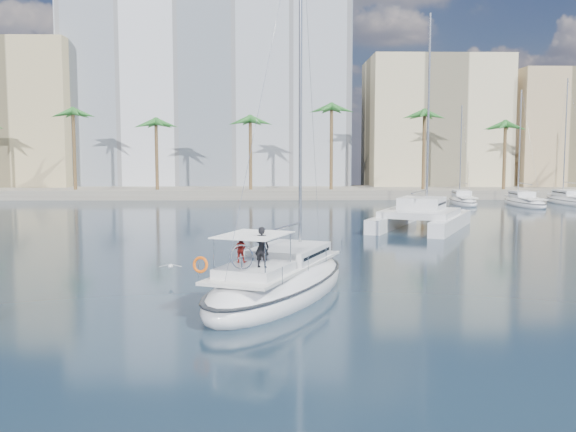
{
  "coord_description": "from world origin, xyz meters",
  "views": [
    {
      "loc": [
        -2.04,
        -27.45,
        6.07
      ],
      "look_at": [
        -1.45,
        1.5,
        3.19
      ],
      "focal_mm": 40.0,
      "sensor_mm": 36.0,
      "label": 1
    }
  ],
  "objects": [
    {
      "name": "ground",
      "position": [
        0.0,
        0.0,
        0.0
      ],
      "size": [
        160.0,
        160.0,
        0.0
      ],
      "primitive_type": "plane",
      "color": "black",
      "rests_on": "ground"
    },
    {
      "name": "quay",
      "position": [
        0.0,
        61.0,
        0.6
      ],
      "size": [
        120.0,
        14.0,
        1.2
      ],
      "primitive_type": "cube",
      "color": "gray",
      "rests_on": "ground"
    },
    {
      "name": "building_modern",
      "position": [
        -12.0,
        73.0,
        14.0
      ],
      "size": [
        42.0,
        16.0,
        28.0
      ],
      "primitive_type": "cube",
      "color": "silver",
      "rests_on": "ground"
    },
    {
      "name": "building_tan_left",
      "position": [
        -42.0,
        69.0,
        11.0
      ],
      "size": [
        22.0,
        14.0,
        22.0
      ],
      "primitive_type": "cube",
      "color": "tan",
      "rests_on": "ground"
    },
    {
      "name": "building_beige",
      "position": [
        22.0,
        70.0,
        10.0
      ],
      "size": [
        20.0,
        14.0,
        20.0
      ],
      "primitive_type": "cube",
      "color": "#C9BA90",
      "rests_on": "ground"
    },
    {
      "name": "building_tan_right",
      "position": [
        42.0,
        68.0,
        9.0
      ],
      "size": [
        18.0,
        12.0,
        18.0
      ],
      "primitive_type": "cube",
      "color": "tan",
      "rests_on": "ground"
    },
    {
      "name": "palm_left",
      "position": [
        -34.0,
        57.0,
        10.28
      ],
      "size": [
        3.6,
        3.6,
        12.3
      ],
      "color": "brown",
      "rests_on": "ground"
    },
    {
      "name": "palm_centre",
      "position": [
        0.0,
        57.0,
        10.28
      ],
      "size": [
        3.6,
        3.6,
        12.3
      ],
      "color": "brown",
      "rests_on": "ground"
    },
    {
      "name": "palm_right",
      "position": [
        34.0,
        57.0,
        10.28
      ],
      "size": [
        3.6,
        3.6,
        12.3
      ],
      "color": "brown",
      "rests_on": "ground"
    },
    {
      "name": "main_sloop",
      "position": [
        -1.86,
        -0.67,
        0.54
      ],
      "size": [
        8.21,
        12.73,
        18.07
      ],
      "rotation": [
        0.0,
        0.0,
        -0.39
      ],
      "color": "white",
      "rests_on": "ground"
    },
    {
      "name": "catamaran",
      "position": [
        9.63,
        23.23,
        1.14
      ],
      "size": [
        10.38,
        13.15,
        17.19
      ],
      "rotation": [
        0.0,
        0.0,
        -0.45
      ],
      "color": "white",
      "rests_on": "ground"
    },
    {
      "name": "seagull",
      "position": [
        -7.05,
        2.94,
        0.65
      ],
      "size": [
        1.11,
        0.48,
        0.2
      ],
      "color": "silver",
      "rests_on": "ground"
    },
    {
      "name": "moored_yacht_a",
      "position": [
        20.0,
        47.0,
        0.0
      ],
      "size": [
        3.37,
        9.52,
        11.9
      ],
      "primitive_type": null,
      "rotation": [
        0.0,
        0.0,
        -0.07
      ],
      "color": "white",
      "rests_on": "ground"
    },
    {
      "name": "moored_yacht_b",
      "position": [
        26.5,
        45.0,
        0.0
      ],
      "size": [
        3.32,
        10.83,
        13.72
      ],
      "primitive_type": null,
      "rotation": [
        0.0,
        0.0,
        -0.02
      ],
      "color": "white",
      "rests_on": "ground"
    },
    {
      "name": "moored_yacht_c",
      "position": [
        33.0,
        47.0,
        0.0
      ],
      "size": [
        3.98,
        12.33,
        15.54
      ],
      "primitive_type": null,
      "rotation": [
        0.0,
        0.0,
        0.03
      ],
      "color": "white",
      "rests_on": "ground"
    }
  ]
}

